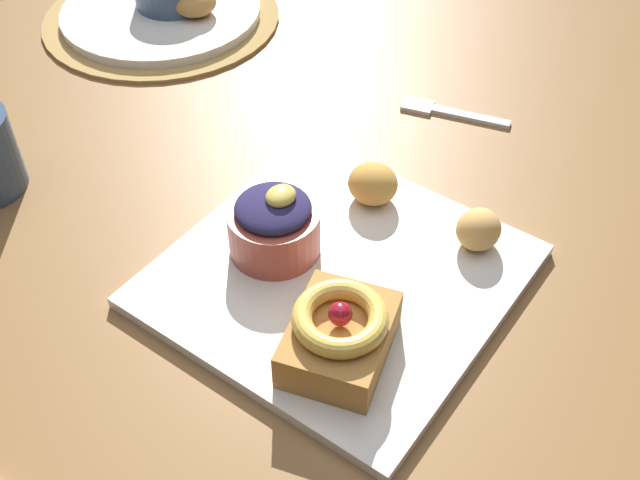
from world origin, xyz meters
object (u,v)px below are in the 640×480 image
object	(u,v)px
cake_slice	(340,333)
berry_ramekin	(274,225)
fritter_front	(479,229)
back_plate	(161,12)
back_pastry	(195,2)
front_plate	(338,276)
fork	(447,112)
fritter_middle	(373,184)

from	to	relation	value
cake_slice	berry_ramekin	bearing A→B (deg)	61.10
fritter_front	berry_ramekin	bearing A→B (deg)	127.52
fritter_front	back_plate	bearing A→B (deg)	74.93
cake_slice	back_pastry	distance (m)	0.58
fritter_front	front_plate	bearing A→B (deg)	140.90
back_plate	fritter_front	bearing A→B (deg)	-105.07
front_plate	fritter_front	world-z (taller)	fritter_front
berry_ramekin	fritter_front	size ratio (longest dim) A/B	1.92
fritter_front	cake_slice	bearing A→B (deg)	170.00
cake_slice	back_plate	distance (m)	0.61
fork	back_pastry	bearing A→B (deg)	-12.42
fritter_front	back_pastry	world-z (taller)	back_pastry
fritter_front	back_pastry	size ratio (longest dim) A/B	0.77
front_plate	fritter_front	size ratio (longest dim) A/B	6.60
fritter_middle	front_plate	bearing A→B (deg)	-163.93
berry_ramekin	fritter_middle	bearing A→B (deg)	-17.61
back_plate	fork	xyz separation A→B (m)	(0.03, -0.42, -0.01)
cake_slice	fritter_front	distance (m)	0.18
fritter_middle	fork	world-z (taller)	fritter_middle
back_pastry	fritter_middle	bearing A→B (deg)	-113.38
front_plate	fritter_front	xyz separation A→B (m)	(0.10, -0.08, 0.02)
fritter_front	back_plate	distance (m)	0.57
front_plate	fork	world-z (taller)	front_plate
cake_slice	fritter_front	xyz separation A→B (m)	(0.18, -0.03, -0.01)
front_plate	back_plate	distance (m)	0.53
fritter_front	fritter_middle	world-z (taller)	fritter_middle
berry_ramekin	back_plate	size ratio (longest dim) A/B	0.32
fritter_front	back_pastry	distance (m)	0.52
cake_slice	berry_ramekin	size ratio (longest dim) A/B	1.39
berry_ramekin	fork	xyz separation A→B (m)	(0.30, -0.02, -0.04)
berry_ramekin	fork	distance (m)	0.30
fritter_middle	back_pastry	world-z (taller)	same
berry_ramekin	fritter_middle	world-z (taller)	berry_ramekin
fritter_front	back_pastry	bearing A→B (deg)	71.91
berry_ramekin	back_pastry	distance (m)	0.45
fritter_front	back_plate	size ratio (longest dim) A/B	0.17
fritter_middle	cake_slice	bearing A→B (deg)	-154.88
back_pastry	cake_slice	bearing A→B (deg)	-126.14
fork	fritter_middle	bearing A→B (deg)	80.10
back_pastry	fork	distance (m)	0.37
cake_slice	fritter_middle	bearing A→B (deg)	25.12
back_plate	fork	distance (m)	0.42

